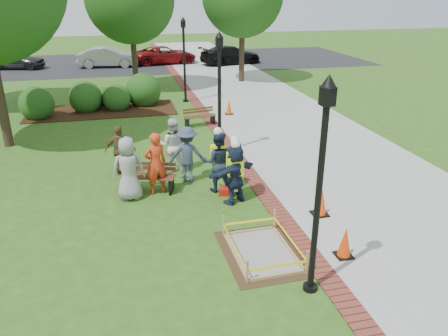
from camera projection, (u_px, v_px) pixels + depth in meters
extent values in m
plane|color=#285116|center=(216.00, 223.00, 11.10)|extent=(100.00, 100.00, 0.00)
cube|color=#9E9E99|center=(272.00, 111.00, 21.17)|extent=(6.00, 60.00, 0.02)
cube|color=maroon|center=(206.00, 116.00, 20.46)|extent=(0.50, 60.00, 0.03)
cube|color=#381E0F|center=(102.00, 111.00, 21.23)|extent=(7.00, 3.00, 0.05)
cube|color=black|center=(144.00, 62.00, 35.37)|extent=(36.00, 12.00, 0.01)
cube|color=#47331E|center=(262.00, 253.00, 9.86)|extent=(1.75, 2.33, 0.01)
cube|color=gray|center=(262.00, 252.00, 9.85)|extent=(1.24, 1.82, 0.04)
cube|color=tan|center=(262.00, 252.00, 9.84)|extent=(1.36, 1.95, 0.08)
cube|color=tan|center=(262.00, 243.00, 9.75)|extent=(1.39, 1.98, 0.55)
cube|color=yellow|center=(262.00, 242.00, 9.74)|extent=(1.34, 1.93, 0.06)
cube|color=brown|center=(149.00, 176.00, 12.71)|extent=(1.60, 0.94, 0.04)
cube|color=brown|center=(150.00, 166.00, 12.84)|extent=(1.46, 0.55, 0.25)
cube|color=black|center=(149.00, 184.00, 12.80)|extent=(1.48, 0.95, 0.45)
cube|color=brown|center=(200.00, 116.00, 18.85)|extent=(1.44, 0.65, 0.04)
cube|color=brown|center=(198.00, 110.00, 18.96)|extent=(1.37, 0.29, 0.22)
cube|color=black|center=(200.00, 121.00, 18.94)|extent=(1.32, 0.68, 0.41)
cube|color=black|center=(343.00, 256.00, 9.72)|extent=(0.37, 0.37, 0.05)
cone|color=#E33807|center=(345.00, 241.00, 9.58)|extent=(0.29, 0.29, 0.69)
cube|color=black|center=(320.00, 214.00, 11.50)|extent=(0.42, 0.42, 0.06)
cone|color=#F24407|center=(321.00, 200.00, 11.35)|extent=(0.33, 0.33, 0.77)
cube|color=black|center=(229.00, 114.00, 20.68)|extent=(0.35, 0.35, 0.05)
cone|color=#E65407|center=(229.00, 107.00, 20.55)|extent=(0.28, 0.28, 0.65)
cube|color=red|center=(226.00, 191.00, 12.60)|extent=(0.47, 0.33, 0.21)
cylinder|color=black|center=(318.00, 204.00, 7.95)|extent=(0.12, 0.12, 3.80)
cube|color=black|center=(328.00, 96.00, 7.19)|extent=(0.22, 0.22, 0.32)
cone|color=black|center=(329.00, 81.00, 7.09)|extent=(0.28, 0.28, 0.22)
cylinder|color=black|center=(310.00, 287.00, 8.66)|extent=(0.28, 0.28, 0.10)
cylinder|color=black|center=(219.00, 102.00, 15.14)|extent=(0.12, 0.12, 3.80)
cube|color=black|center=(219.00, 42.00, 14.38)|extent=(0.22, 0.22, 0.32)
cone|color=black|center=(219.00, 34.00, 14.28)|extent=(0.28, 0.28, 0.22)
cylinder|color=black|center=(220.00, 152.00, 15.85)|extent=(0.28, 0.28, 0.10)
cylinder|color=black|center=(184.00, 65.00, 22.33)|extent=(0.12, 0.12, 3.80)
cube|color=black|center=(183.00, 24.00, 21.57)|extent=(0.22, 0.22, 0.32)
cone|color=black|center=(183.00, 19.00, 21.47)|extent=(0.28, 0.28, 0.22)
cylinder|color=black|center=(186.00, 101.00, 23.04)|extent=(0.28, 0.28, 0.10)
cylinder|color=#3D2D1E|center=(134.00, 54.00, 24.86)|extent=(0.31, 0.31, 4.16)
cylinder|color=#3D2D1E|center=(242.00, 47.00, 27.27)|extent=(0.34, 0.34, 4.23)
sphere|color=#1C4814|center=(39.00, 118.00, 20.11)|extent=(1.57, 1.57, 1.57)
sphere|color=#1C4814|center=(87.00, 111.00, 21.27)|extent=(1.57, 1.57, 1.57)
sphere|color=#1C4814|center=(118.00, 110.00, 21.49)|extent=(1.36, 1.36, 1.36)
sphere|color=#1C4814|center=(144.00, 105.00, 22.37)|extent=(1.77, 1.77, 1.77)
sphere|color=#1C4814|center=(105.00, 105.00, 22.32)|extent=(1.02, 1.02, 1.02)
imported|color=gray|center=(128.00, 169.00, 12.09)|extent=(0.60, 0.40, 1.82)
imported|color=red|center=(156.00, 164.00, 12.43)|extent=(0.67, 0.53, 1.83)
imported|color=silver|center=(173.00, 145.00, 13.98)|extent=(0.65, 0.52, 1.77)
imported|color=brown|center=(120.00, 150.00, 13.75)|extent=(0.56, 0.40, 1.63)
imported|color=#35405E|center=(187.00, 155.00, 13.24)|extent=(0.61, 0.45, 1.74)
imported|color=#17273C|center=(235.00, 174.00, 11.92)|extent=(0.64, 0.55, 1.68)
cube|color=#CCE913|center=(235.00, 166.00, 11.83)|extent=(0.42, 0.26, 0.52)
sphere|color=white|center=(235.00, 144.00, 11.59)|extent=(0.25, 0.25, 0.25)
imported|color=#18203F|center=(234.00, 169.00, 12.26)|extent=(0.63, 0.57, 1.67)
cube|color=#CCE913|center=(235.00, 161.00, 12.17)|extent=(0.42, 0.26, 0.52)
sphere|color=white|center=(235.00, 140.00, 11.93)|extent=(0.25, 0.25, 0.25)
imported|color=#1C284B|center=(218.00, 162.00, 12.60)|extent=(0.64, 0.49, 1.79)
cube|color=#CCE913|center=(218.00, 154.00, 12.50)|extent=(0.42, 0.26, 0.52)
sphere|color=white|center=(218.00, 132.00, 12.25)|extent=(0.25, 0.25, 0.25)
imported|color=#29292B|center=(17.00, 69.00, 32.37)|extent=(3.01, 4.91, 1.49)
imported|color=gray|center=(109.00, 67.00, 33.13)|extent=(2.64, 5.10, 1.60)
imported|color=maroon|center=(166.00, 64.00, 34.66)|extent=(2.33, 4.63, 1.46)
imported|color=black|center=(231.00, 64.00, 34.47)|extent=(3.01, 5.03, 1.53)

